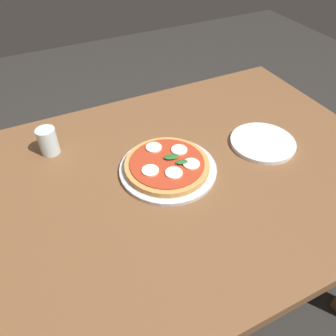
% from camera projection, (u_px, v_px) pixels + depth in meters
% --- Properties ---
extents(ground_plane, '(6.00, 6.00, 0.00)m').
position_uv_depth(ground_plane, '(167.00, 293.00, 1.52)').
color(ground_plane, '#2D2B28').
extents(dining_table, '(1.48, 0.97, 0.74)m').
position_uv_depth(dining_table, '(166.00, 197.00, 1.09)').
color(dining_table, brown).
rests_on(dining_table, ground_plane).
extents(serving_tray, '(0.31, 0.31, 0.01)m').
position_uv_depth(serving_tray, '(168.00, 169.00, 1.05)').
color(serving_tray, silver).
rests_on(serving_tray, dining_table).
extents(pizza, '(0.26, 0.26, 0.03)m').
position_uv_depth(pizza, '(167.00, 165.00, 1.03)').
color(pizza, tan).
rests_on(pizza, serving_tray).
extents(plate_white, '(0.22, 0.22, 0.01)m').
position_uv_depth(plate_white, '(263.00, 143.00, 1.14)').
color(plate_white, white).
rests_on(plate_white, dining_table).
extents(glass_cup, '(0.06, 0.06, 0.09)m').
position_uv_depth(glass_cup, '(48.00, 141.00, 1.09)').
color(glass_cup, silver).
rests_on(glass_cup, dining_table).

